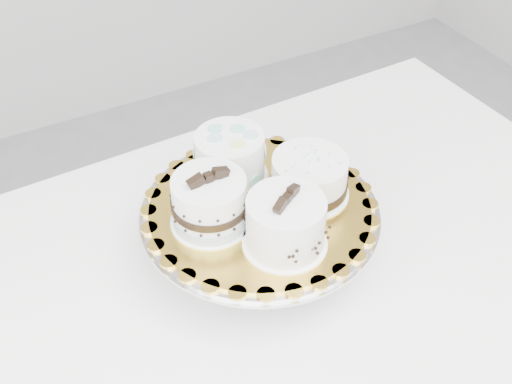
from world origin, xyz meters
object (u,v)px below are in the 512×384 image
cake_swirl (286,224)px  table (292,289)px  cake_dots (230,157)px  cake_banded (210,203)px  cake_stand (260,223)px  cake_board (260,207)px  cake_ribbon (310,178)px

cake_swirl → table: bearing=13.7°
cake_dots → cake_banded: bearing=-144.7°
cake_swirl → cake_dots: cake_swirl is taller
cake_stand → cake_banded: size_ratio=3.06×
cake_board → cake_ribbon: (0.08, -0.01, 0.03)m
cake_banded → cake_dots: size_ratio=0.92×
cake_stand → cake_swirl: (-0.01, -0.09, 0.07)m
table → cake_swirl: size_ratio=7.91×
table → cake_ribbon: bearing=33.6°
table → cake_dots: bearing=111.8°
cake_board → cake_dots: 0.10m
cake_swirl → cake_dots: bearing=59.4°
cake_banded → cake_board: bearing=-6.4°
cake_board → cake_swirl: bearing=-93.8°
cake_stand → cake_dots: size_ratio=2.82×
cake_board → cake_banded: 0.09m
cake_stand → cake_banded: 0.11m
cake_stand → cake_banded: cake_banded is taller
cake_board → cake_ribbon: 0.09m
table → cake_swirl: 0.23m
cake_board → cake_ribbon: size_ratio=2.51×
table → cake_dots: cake_dots is taller
cake_ribbon → cake_board: bearing=-178.0°
cake_swirl → cake_banded: bearing=97.9°
table → cake_board: size_ratio=3.56×
cake_stand → cake_ribbon: size_ratio=2.73×
cake_swirl → cake_ribbon: cake_swirl is taller
table → cake_ribbon: size_ratio=8.94×
cake_board → cake_banded: cake_banded is taller
cake_dots → cake_swirl: bearing=-101.7°
cake_board → cake_dots: (-0.01, 0.08, 0.04)m
cake_stand → cake_board: cake_board is taller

